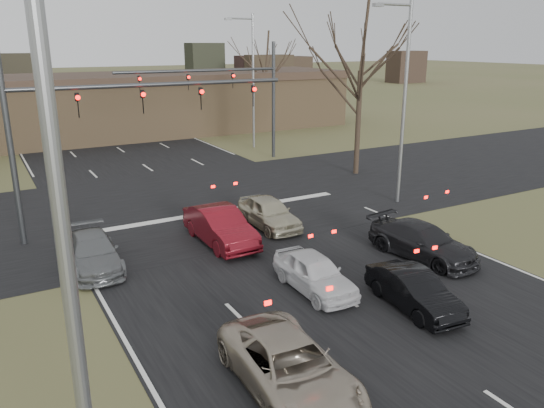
{
  "coord_description": "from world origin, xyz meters",
  "views": [
    {
      "loc": [
        -9.67,
        -9.73,
        7.94
      ],
      "look_at": [
        -0.09,
        7.18,
        2.0
      ],
      "focal_mm": 35.0,
      "sensor_mm": 36.0,
      "label": 1
    }
  ],
  "objects": [
    {
      "name": "car_charcoal_sedan",
      "position": [
        4.68,
        3.9,
        0.66
      ],
      "size": [
        2.38,
        4.71,
        1.31
      ],
      "primitive_type": "imported",
      "rotation": [
        0.0,
        0.0,
        0.12
      ],
      "color": "black",
      "rests_on": "ground"
    },
    {
      "name": "tree_right_far",
      "position": [
        15.0,
        35.0,
        6.96
      ],
      "size": [
        5.4,
        5.4,
        9.0
      ],
      "color": "black",
      "rests_on": "ground"
    },
    {
      "name": "road_cross",
      "position": [
        0.0,
        15.0,
        0.01
      ],
      "size": [
        200.0,
        14.0,
        0.02
      ],
      "primitive_type": "cube",
      "color": "black",
      "rests_on": "ground"
    },
    {
      "name": "streetlight_right_near",
      "position": [
        8.82,
        10.0,
        5.59
      ],
      "size": [
        2.34,
        0.25,
        10.0
      ],
      "color": "gray",
      "rests_on": "ground"
    },
    {
      "name": "ground",
      "position": [
        0.0,
        0.0,
        0.0
      ],
      "size": [
        360.0,
        360.0,
        0.0
      ],
      "primitive_type": "plane",
      "color": "#50552D",
      "rests_on": "ground"
    },
    {
      "name": "car_silver_suv",
      "position": [
        -4.0,
        -0.55,
        0.64
      ],
      "size": [
        2.38,
        4.73,
        1.29
      ],
      "primitive_type": "imported",
      "rotation": [
        0.0,
        0.0,
        -0.05
      ],
      "color": "#A59886",
      "rests_on": "ground"
    },
    {
      "name": "car_silver_ahead",
      "position": [
        1.29,
        9.88,
        0.68
      ],
      "size": [
        1.73,
        4.04,
        1.36
      ],
      "primitive_type": "imported",
      "rotation": [
        0.0,
        0.0,
        -0.03
      ],
      "color": "#B4AE92",
      "rests_on": "ground"
    },
    {
      "name": "car_grey_ahead",
      "position": [
        -6.5,
        9.13,
        0.61
      ],
      "size": [
        1.94,
        4.3,
        1.22
      ],
      "primitive_type": "imported",
      "rotation": [
        0.0,
        0.0,
        -0.05
      ],
      "color": "slate",
      "rests_on": "ground"
    },
    {
      "name": "tree_right_near",
      "position": [
        11.0,
        16.0,
        8.9
      ],
      "size": [
        6.9,
        6.9,
        11.5
      ],
      "color": "black",
      "rests_on": "ground"
    },
    {
      "name": "building",
      "position": [
        2.0,
        38.0,
        2.67
      ],
      "size": [
        42.4,
        10.4,
        5.3
      ],
      "color": "olive",
      "rests_on": "ground"
    },
    {
      "name": "road_main",
      "position": [
        0.0,
        60.0,
        0.01
      ],
      "size": [
        14.0,
        300.0,
        0.02
      ],
      "primitive_type": "cube",
      "color": "black",
      "rests_on": "ground"
    },
    {
      "name": "car_red_ahead",
      "position": [
        -1.44,
        9.1,
        0.74
      ],
      "size": [
        1.61,
        4.51,
        1.48
      ],
      "primitive_type": "imported",
      "rotation": [
        0.0,
        0.0,
        0.01
      ],
      "color": "maroon",
      "rests_on": "ground"
    },
    {
      "name": "mast_arm_near",
      "position": [
        -5.23,
        13.0,
        5.07
      ],
      "size": [
        12.12,
        0.24,
        8.0
      ],
      "color": "#383A3D",
      "rests_on": "ground"
    },
    {
      "name": "car_white_sedan",
      "position": [
        -0.5,
        3.6,
        0.63
      ],
      "size": [
        1.58,
        3.73,
        1.26
      ],
      "primitive_type": "imported",
      "rotation": [
        0.0,
        0.0,
        -0.03
      ],
      "color": "silver",
      "rests_on": "ground"
    },
    {
      "name": "mast_arm_far",
      "position": [
        6.18,
        23.0,
        5.02
      ],
      "size": [
        11.12,
        0.24,
        8.0
      ],
      "color": "#383A3D",
      "rests_on": "ground"
    },
    {
      "name": "streetlight_right_far",
      "position": [
        9.32,
        27.0,
        5.59
      ],
      "size": [
        2.34,
        0.25,
        10.0
      ],
      "color": "gray",
      "rests_on": "ground"
    },
    {
      "name": "car_black_hatch",
      "position": [
        1.47,
        1.04,
        0.6
      ],
      "size": [
        1.65,
        3.74,
        1.19
      ],
      "primitive_type": "imported",
      "rotation": [
        0.0,
        0.0,
        -0.11
      ],
      "color": "black",
      "rests_on": "ground"
    },
    {
      "name": "streetlight_left",
      "position": [
        -8.82,
        -4.0,
        5.59
      ],
      "size": [
        2.34,
        0.25,
        10.0
      ],
      "color": "gray",
      "rests_on": "ground"
    }
  ]
}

